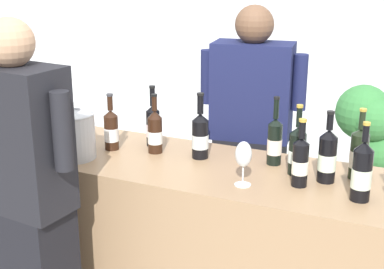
% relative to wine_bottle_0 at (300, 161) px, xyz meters
% --- Properties ---
extents(wall_back, '(8.00, 0.10, 2.80)m').
position_rel_wine_bottle_0_xyz_m(wall_back, '(-0.47, 2.66, 0.33)').
color(wall_back, silver).
rests_on(wall_back, ground_plane).
extents(counter, '(2.33, 0.66, 0.96)m').
position_rel_wine_bottle_0_xyz_m(counter, '(-0.47, 0.06, -0.59)').
color(counter, '#9E7A56').
rests_on(counter, ground_plane).
extents(wine_bottle_0, '(0.07, 0.07, 0.31)m').
position_rel_wine_bottle_0_xyz_m(wine_bottle_0, '(0.00, 0.00, 0.00)').
color(wine_bottle_0, black).
rests_on(wine_bottle_0, counter).
extents(wine_bottle_1, '(0.08, 0.08, 0.33)m').
position_rel_wine_bottle_0_xyz_m(wine_bottle_1, '(0.22, 0.20, 0.00)').
color(wine_bottle_1, black).
rests_on(wine_bottle_1, counter).
extents(wine_bottle_2, '(0.07, 0.07, 0.33)m').
position_rel_wine_bottle_0_xyz_m(wine_bottle_2, '(-1.39, -0.04, 0.01)').
color(wine_bottle_2, black).
rests_on(wine_bottle_2, counter).
extents(wine_bottle_3, '(0.08, 0.08, 0.33)m').
position_rel_wine_bottle_0_xyz_m(wine_bottle_3, '(0.10, 0.10, 0.01)').
color(wine_bottle_3, black).
rests_on(wine_bottle_3, counter).
extents(wine_bottle_5, '(0.07, 0.07, 0.33)m').
position_rel_wine_bottle_0_xyz_m(wine_bottle_5, '(-0.86, 0.22, -0.00)').
color(wine_bottle_5, black).
rests_on(wine_bottle_5, counter).
extents(wine_bottle_6, '(0.08, 0.08, 0.30)m').
position_rel_wine_bottle_0_xyz_m(wine_bottle_6, '(-1.03, 0.07, -0.01)').
color(wine_bottle_6, black).
rests_on(wine_bottle_6, counter).
extents(wine_bottle_7, '(0.07, 0.07, 0.34)m').
position_rel_wine_bottle_0_xyz_m(wine_bottle_7, '(-0.18, 0.22, 0.00)').
color(wine_bottle_7, black).
rests_on(wine_bottle_7, counter).
extents(wine_bottle_8, '(0.08, 0.08, 0.31)m').
position_rel_wine_bottle_0_xyz_m(wine_bottle_8, '(-0.79, 0.12, -0.00)').
color(wine_bottle_8, black).
rests_on(wine_bottle_8, counter).
extents(wine_bottle_9, '(0.09, 0.09, 0.34)m').
position_rel_wine_bottle_0_xyz_m(wine_bottle_9, '(-0.55, 0.15, 0.00)').
color(wine_bottle_9, black).
rests_on(wine_bottle_9, counter).
extents(wine_bottle_10, '(0.08, 0.08, 0.34)m').
position_rel_wine_bottle_0_xyz_m(wine_bottle_10, '(-0.05, 0.13, 0.00)').
color(wine_bottle_10, black).
rests_on(wine_bottle_10, counter).
extents(wine_bottle_11, '(0.08, 0.08, 0.34)m').
position_rel_wine_bottle_0_xyz_m(wine_bottle_11, '(0.27, -0.04, 0.01)').
color(wine_bottle_11, black).
rests_on(wine_bottle_11, counter).
extents(wine_glass, '(0.08, 0.08, 0.21)m').
position_rel_wine_bottle_0_xyz_m(wine_glass, '(-0.23, -0.10, 0.02)').
color(wine_glass, silver).
rests_on(wine_glass, counter).
extents(ice_bucket, '(0.23, 0.23, 0.24)m').
position_rel_wine_bottle_0_xyz_m(ice_bucket, '(-1.13, -0.12, 0.00)').
color(ice_bucket, silver).
rests_on(ice_bucket, counter).
extents(person_server, '(0.60, 0.30, 1.69)m').
position_rel_wine_bottle_0_xyz_m(person_server, '(-0.45, 0.65, -0.25)').
color(person_server, black).
rests_on(person_server, ground_plane).
extents(person_guest, '(0.58, 0.28, 1.71)m').
position_rel_wine_bottle_0_xyz_m(person_guest, '(-1.09, -0.55, -0.24)').
color(person_guest, black).
rests_on(person_guest, ground_plane).
extents(potted_shrub, '(0.45, 0.54, 1.13)m').
position_rel_wine_bottle_0_xyz_m(potted_shrub, '(0.14, 1.47, -0.41)').
color(potted_shrub, brown).
rests_on(potted_shrub, ground_plane).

